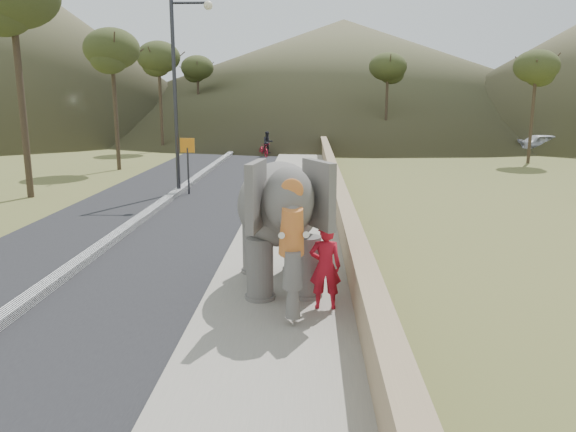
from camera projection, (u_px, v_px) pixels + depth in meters
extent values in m
plane|color=olive|center=(267.00, 370.00, 8.65)|extent=(160.00, 160.00, 0.00)
cube|color=black|center=(139.00, 223.00, 18.61)|extent=(7.00, 120.00, 0.03)
cube|color=black|center=(139.00, 220.00, 18.59)|extent=(0.35, 120.00, 0.22)
cube|color=#9E9687|center=(290.00, 222.00, 18.41)|extent=(3.00, 120.00, 0.15)
cube|color=tan|center=(340.00, 208.00, 18.25)|extent=(0.30, 120.00, 1.10)
cylinder|color=#28282C|center=(175.00, 99.00, 23.42)|extent=(0.16, 0.16, 8.00)
cylinder|color=#28282C|center=(191.00, 3.00, 22.59)|extent=(1.60, 0.10, 0.10)
sphere|color=#FFF2CC|center=(208.00, 5.00, 22.58)|extent=(0.36, 0.36, 0.36)
cylinder|color=#2D2D33|center=(188.00, 171.00, 23.75)|extent=(0.08, 0.08, 2.00)
cube|color=orange|center=(187.00, 145.00, 23.52)|extent=(0.60, 0.05, 0.60)
imported|color=#B9B9C0|center=(548.00, 144.00, 40.86)|extent=(4.29, 1.87, 1.44)
cone|color=brown|center=(343.00, 74.00, 75.38)|extent=(80.00, 80.00, 14.00)
imported|color=#AF1222|center=(325.00, 266.00, 10.60)|extent=(0.60, 0.40, 1.66)
imported|color=maroon|center=(264.00, 150.00, 38.80)|extent=(1.25, 1.87, 0.93)
imported|color=black|center=(268.00, 142.00, 38.68)|extent=(0.88, 0.80, 1.49)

